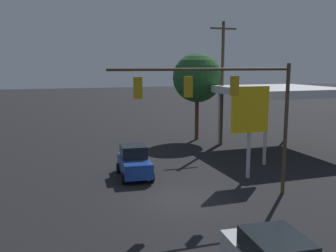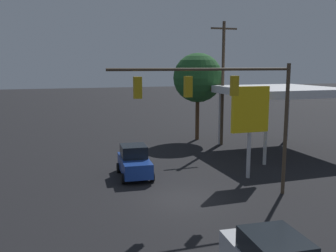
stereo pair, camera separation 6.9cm
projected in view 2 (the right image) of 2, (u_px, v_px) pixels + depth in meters
The scene contains 7 objects.
ground_plane at pixel (180, 199), 19.70m from camera, with size 200.00×200.00×0.00m, color black.
traffic_signal_assembly at pixel (226, 98), 18.60m from camera, with size 9.63×0.43×7.06m.
utility_pole at pixel (223, 81), 32.26m from camera, with size 2.40×0.26×10.62m.
gas_station_canopy at pixel (280, 92), 30.21m from camera, with size 8.23×8.47×5.22m.
price_sign at pixel (250, 113), 22.74m from camera, with size 2.47×0.27×5.70m.
hatchback_crossing at pixel (134, 162), 23.53m from camera, with size 2.19×3.92×1.97m.
street_tree at pixel (198, 78), 34.56m from camera, with size 4.55×4.55×8.09m.
Camera 2 is at (6.49, 17.68, 6.96)m, focal length 40.00 mm.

